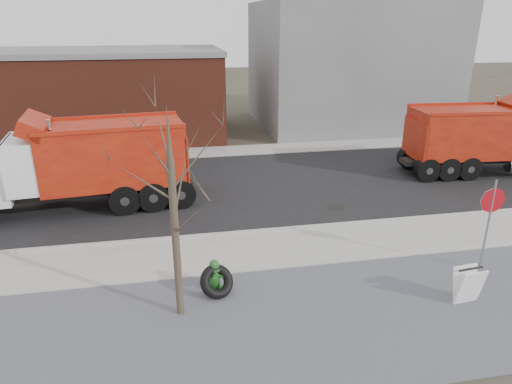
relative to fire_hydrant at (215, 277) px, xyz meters
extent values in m
plane|color=#383328|center=(2.25, 1.74, -0.43)|extent=(120.00, 120.00, 0.00)
cube|color=gray|center=(2.25, -1.76, -0.41)|extent=(60.00, 5.00, 0.03)
cube|color=#9E9B93|center=(2.25, 1.99, -0.40)|extent=(60.00, 2.50, 0.06)
cube|color=#9E9B93|center=(2.25, 3.29, -0.37)|extent=(60.00, 0.15, 0.11)
cube|color=black|center=(2.25, 8.04, -0.42)|extent=(60.00, 9.40, 0.02)
cube|color=#9E9B93|center=(2.25, 13.74, -0.40)|extent=(60.00, 2.00, 0.06)
cube|color=gray|center=(11.25, 19.74, 3.57)|extent=(12.00, 10.00, 8.00)
cube|color=maroon|center=(-7.75, 18.74, 2.07)|extent=(20.00, 8.00, 5.00)
cube|color=gray|center=(-7.75, 18.74, 4.72)|extent=(20.20, 8.20, 0.30)
cylinder|color=#382D23|center=(-0.95, -0.86, 1.57)|extent=(0.18, 0.18, 4.00)
cone|color=#382D23|center=(-0.95, -0.86, 4.17)|extent=(0.14, 0.14, 1.20)
cylinder|color=#2F6D29|center=(0.00, 0.01, -0.39)|extent=(0.49, 0.49, 0.07)
cylinder|color=#2F6D29|center=(0.00, 0.01, -0.06)|extent=(0.26, 0.26, 0.67)
cylinder|color=#2F6D29|center=(0.00, 0.01, 0.25)|extent=(0.34, 0.34, 0.06)
sphere|color=#2F6D29|center=(0.00, 0.01, 0.36)|extent=(0.27, 0.27, 0.27)
cylinder|color=#2F6D29|center=(0.00, 0.01, 0.47)|extent=(0.06, 0.06, 0.07)
cylinder|color=#2F6D29|center=(-0.18, 0.07, 0.05)|extent=(0.17, 0.16, 0.12)
cylinder|color=#2F6D29|center=(0.18, -0.05, 0.05)|extent=(0.17, 0.16, 0.12)
cylinder|color=#2F6D29|center=(-0.06, -0.17, 0.02)|extent=(0.20, 0.18, 0.17)
torus|color=black|center=(0.03, -0.21, -0.02)|extent=(1.13, 1.04, 0.89)
cylinder|color=gray|center=(7.71, -0.35, 0.96)|extent=(0.06, 0.06, 2.78)
cylinder|color=#A60B16|center=(7.71, -0.35, 1.75)|extent=(0.75, 0.04, 0.75)
cube|color=white|center=(6.29, -1.88, 0.09)|extent=(0.74, 0.32, 0.98)
cube|color=white|center=(6.26, -1.67, 0.09)|extent=(0.74, 0.32, 0.98)
cube|color=black|center=(6.28, -1.78, 0.57)|extent=(0.72, 0.12, 0.04)
cube|color=black|center=(13.80, 7.80, 0.23)|extent=(8.41, 1.51, 0.22)
cube|color=#AB270E|center=(12.53, 7.90, 1.55)|extent=(5.06, 2.72, 2.15)
cylinder|color=silver|center=(14.43, 8.68, 1.89)|extent=(0.15, 0.15, 2.35)
cylinder|color=black|center=(11.44, 8.93, 0.13)|extent=(1.10, 0.38, 1.08)
cylinder|color=black|center=(11.29, 7.05, 0.13)|extent=(1.10, 0.38, 1.08)
cube|color=black|center=(-4.42, 6.68, 0.26)|extent=(8.54, 1.86, 0.23)
cube|color=white|center=(-5.88, 6.52, 1.57)|extent=(1.92, 2.56, 1.87)
cube|color=black|center=(-6.63, 6.43, 2.09)|extent=(0.28, 2.07, 0.83)
cube|color=#AB270E|center=(-3.08, 6.83, 1.67)|extent=(5.45, 3.06, 2.29)
cylinder|color=silver|center=(-4.93, 5.63, 2.04)|extent=(0.16, 0.16, 2.50)
cylinder|color=black|center=(-1.72, 5.98, 0.16)|extent=(1.17, 0.44, 1.14)
cylinder|color=black|center=(-1.95, 7.97, 0.16)|extent=(1.17, 0.44, 1.14)
camera|label=1|loc=(-0.90, -10.59, 6.41)|focal=32.00mm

